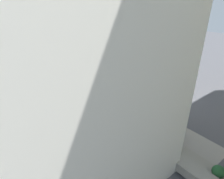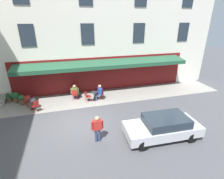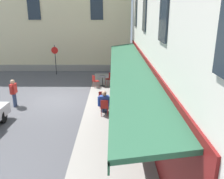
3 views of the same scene
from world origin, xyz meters
name	(u,v)px [view 1 (image 1 of 3)]	position (x,y,z in m)	size (l,w,h in m)	color
ground_plane	(152,94)	(0.00, 0.00, 0.00)	(70.00, 70.00, 0.00)	#4C4C51
sidewalk_cafe_terrace	(96,92)	(-3.25, -3.40, 0.00)	(20.50, 3.20, 0.01)	gray
back_alley_steps	(195,170)	(6.60, -4.59, 0.24)	(2.40, 1.75, 0.60)	gray
cafe_table_near_entrance	(162,116)	(3.09, -2.63, 0.49)	(0.60, 0.60, 0.75)	black
cafe_chair_red_kerbside	(163,111)	(2.77, -2.09, 0.55)	(0.55, 0.55, 0.91)	maroon
cafe_chair_red_under_awning	(161,121)	(3.46, -3.15, 0.55)	(0.56, 0.56, 0.91)	maroon
cafe_table_mid_terrace	(112,103)	(-0.23, -4.01, 0.49)	(0.60, 0.60, 0.75)	black
cafe_chair_red_corner_left	(120,100)	(-0.12, -3.38, 0.55)	(0.46, 0.46, 0.91)	maroon
cafe_chair_red_by_window	(105,105)	(-0.24, -4.64, 0.55)	(0.41, 0.41, 0.91)	maroon
cafe_table_streetside	(112,91)	(-1.70, -2.91, 0.49)	(0.60, 0.60, 0.75)	black
cafe_chair_red_facing_street	(118,93)	(-1.07, -2.80, 0.55)	(0.46, 0.46, 0.91)	maroon
cafe_chair_red_back_row	(107,88)	(-2.33, -2.95, 0.55)	(0.43, 0.43, 0.91)	maroon
seated_patron_in_olive	(118,99)	(-0.15, -3.60, 0.70)	(0.67, 0.60, 1.32)	navy
seated_companion_in_blue	(108,87)	(-2.11, -2.94, 0.71)	(0.59, 0.69, 1.34)	navy
walking_pedestrian_in_red	(162,74)	(-0.97, 2.32, 0.95)	(0.67, 0.28, 1.62)	navy
potted_plant_entrance_left	(170,150)	(5.18, -4.58, 0.39)	(0.48, 0.48, 0.80)	brown
potted_plant_under_sign	(165,138)	(4.58, -4.20, 0.56)	(0.59, 0.59, 0.93)	brown
potted_plant_by_steps	(218,173)	(7.39, -4.23, 0.51)	(0.54, 0.54, 0.87)	#2D2D33
potted_plant_mid_terrace	(163,131)	(4.02, -3.68, 0.42)	(0.44, 0.44, 0.84)	brown
parked_car_silver	(138,65)	(-4.66, 2.93, 0.71)	(4.37, 1.99, 1.33)	#B7B7BC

